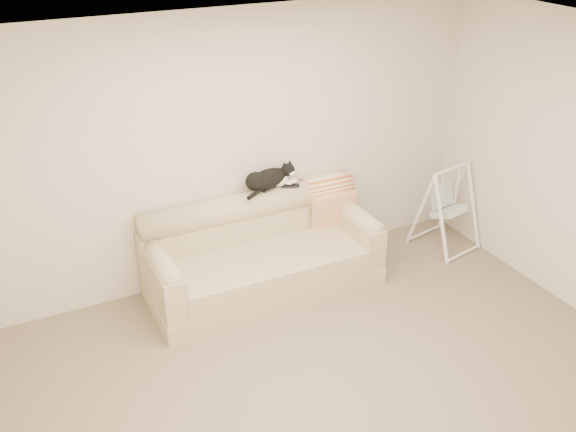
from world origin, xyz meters
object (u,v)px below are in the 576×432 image
at_px(remote_a, 269,188).
at_px(sofa, 261,254).
at_px(tuxedo_cat, 269,179).
at_px(remote_b, 290,186).
at_px(baby_swing, 446,207).

bearing_deg(remote_a, sofa, -130.32).
xyz_separation_m(sofa, tuxedo_cat, (0.21, 0.24, 0.66)).
height_order(remote_a, remote_b, remote_a).
bearing_deg(remote_b, baby_swing, -11.64).
relative_size(sofa, tuxedo_cat, 3.64).
bearing_deg(remote_a, baby_swing, -11.49).
height_order(remote_b, baby_swing, baby_swing).
distance_m(sofa, remote_b, 0.73).
bearing_deg(remote_b, remote_a, 169.70).
bearing_deg(tuxedo_cat, sofa, -130.89).
height_order(sofa, remote_a, remote_a).
distance_m(sofa, tuxedo_cat, 0.73).
xyz_separation_m(remote_a, remote_b, (0.21, -0.04, -0.00)).
xyz_separation_m(remote_a, baby_swing, (1.90, -0.39, -0.45)).
height_order(remote_a, tuxedo_cat, tuxedo_cat).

